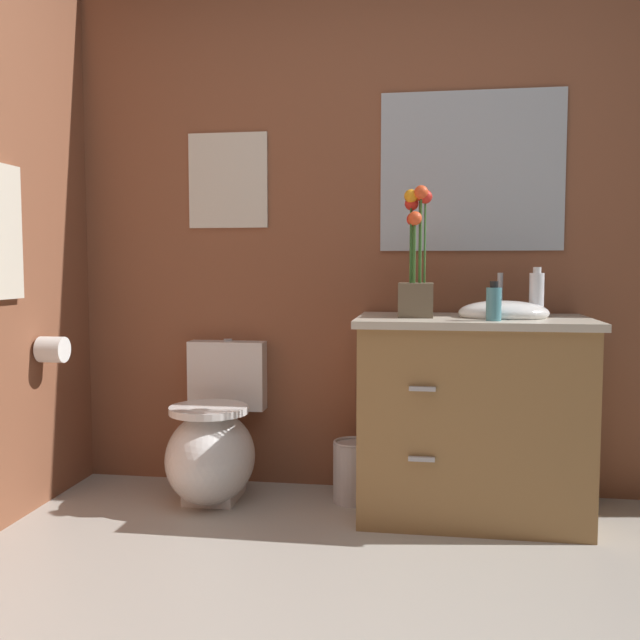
% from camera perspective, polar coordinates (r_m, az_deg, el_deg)
% --- Properties ---
extents(wall_back, '(4.74, 0.05, 2.50)m').
position_cam_1_polar(wall_back, '(3.27, 10.23, 8.12)').
color(wall_back, brown).
rests_on(wall_back, ground_plane).
extents(toilet, '(0.38, 0.59, 0.69)m').
position_cam_1_polar(toilet, '(3.21, -8.54, -9.91)').
color(toilet, white).
rests_on(toilet, ground_plane).
extents(vanity_cabinet, '(0.94, 0.56, 1.00)m').
position_cam_1_polar(vanity_cabinet, '(3.01, 12.14, -7.41)').
color(vanity_cabinet, '#9E7242').
rests_on(vanity_cabinet, ground_plane).
extents(flower_vase, '(0.14, 0.14, 0.53)m').
position_cam_1_polar(flower_vase, '(2.92, 7.74, 4.07)').
color(flower_vase, brown).
rests_on(flower_vase, vanity_cabinet).
extents(soap_bottle, '(0.06, 0.06, 0.15)m').
position_cam_1_polar(soap_bottle, '(2.79, 13.80, 1.33)').
color(soap_bottle, teal).
rests_on(soap_bottle, vanity_cabinet).
extents(lotion_bottle, '(0.06, 0.06, 0.20)m').
position_cam_1_polar(lotion_bottle, '(3.01, 17.01, 1.99)').
color(lotion_bottle, white).
rests_on(lotion_bottle, vanity_cabinet).
extents(trash_bin, '(0.18, 0.18, 0.27)m').
position_cam_1_polar(trash_bin, '(3.17, 2.72, -12.03)').
color(trash_bin, '#B7B7BC').
rests_on(trash_bin, ground_plane).
extents(wall_poster, '(0.38, 0.01, 0.44)m').
position_cam_1_polar(wall_poster, '(3.39, -7.41, 11.06)').
color(wall_poster, silver).
extents(wall_mirror, '(0.80, 0.01, 0.70)m').
position_cam_1_polar(wall_mirror, '(3.26, 12.08, 11.62)').
color(wall_mirror, '#B2BCC6').
extents(toilet_paper_roll, '(0.11, 0.11, 0.11)m').
position_cam_1_polar(toilet_paper_roll, '(3.20, -20.71, -2.23)').
color(toilet_paper_roll, white).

